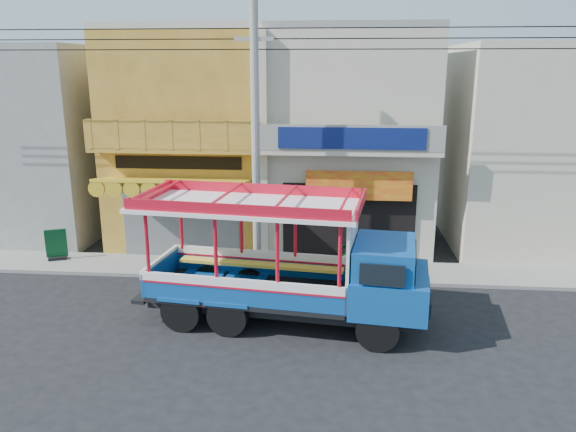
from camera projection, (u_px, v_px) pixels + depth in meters
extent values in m
plane|color=black|center=(277.00, 323.00, 15.41)|extent=(90.00, 90.00, 0.00)
cube|color=slate|center=(289.00, 270.00, 19.24)|extent=(30.00, 2.00, 0.12)
cube|color=#A47324|center=(198.00, 139.00, 22.41)|extent=(6.00, 6.00, 8.00)
cube|color=#595B5E|center=(181.00, 222.00, 20.17)|extent=(4.20, 0.10, 2.60)
cube|color=gold|center=(173.00, 181.00, 19.05)|extent=(5.20, 1.50, 0.31)
cube|color=#A47324|center=(175.00, 150.00, 19.17)|extent=(6.00, 0.70, 0.18)
cube|color=#A47324|center=(171.00, 135.00, 18.74)|extent=(6.00, 0.12, 0.95)
cube|color=black|center=(178.00, 163.00, 19.61)|extent=(4.50, 0.04, 0.45)
cube|color=beige|center=(194.00, 31.00, 21.34)|extent=(6.00, 6.00, 0.24)
cube|color=beige|center=(349.00, 141.00, 21.90)|extent=(6.00, 6.00, 8.00)
cube|color=black|center=(349.00, 223.00, 19.64)|extent=(4.60, 0.12, 2.80)
cube|color=yellow|center=(359.00, 186.00, 18.98)|extent=(3.60, 0.05, 1.00)
cube|color=beige|center=(351.00, 152.00, 18.66)|extent=(6.00, 0.70, 0.18)
cube|color=gray|center=(352.00, 138.00, 18.25)|extent=(6.00, 0.12, 0.85)
cube|color=navy|center=(352.00, 138.00, 18.18)|extent=(4.80, 0.06, 0.70)
cube|color=gray|center=(352.00, 30.00, 20.83)|extent=(6.00, 6.00, 0.24)
cube|color=beige|center=(262.00, 151.00, 19.12)|extent=(0.35, 0.30, 8.00)
cube|color=gray|center=(31.00, 142.00, 23.05)|extent=(6.00, 6.00, 7.60)
cube|color=beige|center=(533.00, 148.00, 21.36)|extent=(6.00, 6.00, 7.60)
cylinder|color=gray|center=(256.00, 143.00, 17.50)|extent=(0.26, 0.26, 9.00)
cube|color=gray|center=(254.00, 39.00, 16.70)|extent=(1.20, 0.12, 0.12)
cylinder|color=black|center=(287.00, 49.00, 16.69)|extent=(28.00, 0.04, 0.04)
cylinder|color=black|center=(287.00, 39.00, 16.62)|extent=(28.00, 0.04, 0.04)
cylinder|color=black|center=(287.00, 28.00, 16.54)|extent=(28.00, 0.04, 0.04)
cylinder|color=black|center=(378.00, 330.00, 13.78)|extent=(1.10, 0.43, 1.07)
cylinder|color=black|center=(382.00, 298.00, 15.70)|extent=(1.10, 0.43, 1.07)
cylinder|color=black|center=(228.00, 316.00, 14.57)|extent=(1.10, 0.43, 1.07)
cylinder|color=black|center=(249.00, 287.00, 16.49)|extent=(1.10, 0.43, 1.07)
cylinder|color=black|center=(181.00, 312.00, 14.83)|extent=(1.10, 0.43, 1.07)
cylinder|color=black|center=(208.00, 283.00, 16.75)|extent=(1.10, 0.43, 1.07)
cube|color=black|center=(285.00, 301.00, 15.24)|extent=(7.36, 2.65, 0.30)
cube|color=#1053AD|center=(389.00, 289.00, 14.52)|extent=(2.21, 2.58, 0.96)
cube|color=#1053AD|center=(385.00, 257.00, 14.33)|extent=(1.76, 2.34, 0.80)
cube|color=black|center=(414.00, 261.00, 14.19)|extent=(0.30, 1.88, 0.59)
cube|color=black|center=(253.00, 291.00, 15.36)|extent=(5.56, 3.00, 0.13)
cube|color=#1053AD|center=(241.00, 294.00, 14.19)|extent=(5.27, 0.74, 0.64)
cube|color=white|center=(240.00, 283.00, 14.12)|extent=(5.27, 0.76, 0.24)
cube|color=#1053AD|center=(263.00, 264.00, 16.34)|extent=(5.27, 0.74, 0.64)
cube|color=white|center=(263.00, 255.00, 16.26)|extent=(5.27, 0.76, 0.24)
cylinder|color=red|center=(147.00, 243.00, 14.42)|extent=(0.11, 0.11, 1.71)
cylinder|color=red|center=(181.00, 221.00, 16.52)|extent=(0.11, 0.11, 1.71)
cube|color=white|center=(352.00, 256.00, 14.51)|extent=(0.35, 2.16, 2.41)
cube|color=white|center=(248.00, 205.00, 14.76)|extent=(6.23, 3.34, 0.11)
cube|color=red|center=(248.00, 198.00, 14.71)|extent=(6.00, 3.21, 0.28)
cube|color=black|center=(58.00, 258.00, 20.07)|extent=(0.69, 0.54, 0.11)
cube|color=#0B401D|center=(56.00, 243.00, 19.93)|extent=(0.71, 0.35, 1.00)
imported|color=#185520|center=(352.00, 251.00, 19.32)|extent=(1.15, 1.21, 1.05)
imported|color=#185520|center=(369.00, 263.00, 18.36)|extent=(0.63, 0.59, 0.91)
imported|color=#185520|center=(389.00, 250.00, 19.41)|extent=(0.83, 0.83, 1.06)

